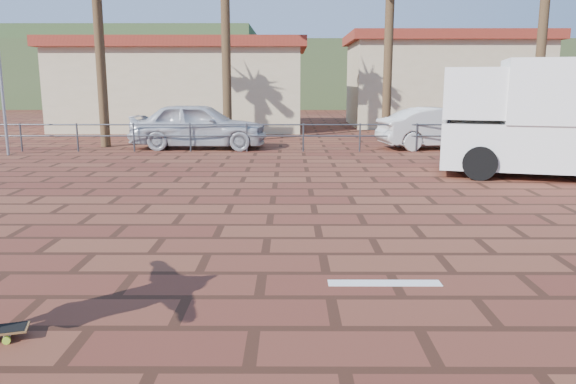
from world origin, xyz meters
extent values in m
plane|color=brown|center=(0.00, 0.00, 0.00)|extent=(120.00, 120.00, 0.00)
cube|color=white|center=(0.70, -1.20, 0.00)|extent=(1.40, 0.22, 0.01)
cylinder|color=#47494F|center=(-10.00, 12.00, 0.50)|extent=(0.06, 0.06, 1.00)
cylinder|color=#47494F|center=(-8.00, 12.00, 0.50)|extent=(0.06, 0.06, 1.00)
cylinder|color=#47494F|center=(-6.00, 12.00, 0.50)|extent=(0.06, 0.06, 1.00)
cylinder|color=#47494F|center=(-4.00, 12.00, 0.50)|extent=(0.06, 0.06, 1.00)
cylinder|color=#47494F|center=(-2.00, 12.00, 0.50)|extent=(0.06, 0.06, 1.00)
cylinder|color=#47494F|center=(0.00, 12.00, 0.50)|extent=(0.06, 0.06, 1.00)
cylinder|color=#47494F|center=(2.00, 12.00, 0.50)|extent=(0.06, 0.06, 1.00)
cylinder|color=#47494F|center=(4.00, 12.00, 0.50)|extent=(0.06, 0.06, 1.00)
cylinder|color=#47494F|center=(6.00, 12.00, 0.50)|extent=(0.06, 0.06, 1.00)
cylinder|color=#47494F|center=(8.00, 12.00, 0.50)|extent=(0.06, 0.06, 1.00)
cylinder|color=#47494F|center=(0.00, 12.00, 0.95)|extent=(24.00, 0.05, 0.05)
cylinder|color=#47494F|center=(0.00, 12.00, 0.55)|extent=(24.00, 0.05, 0.05)
cylinder|color=brown|center=(-7.50, 13.50, 3.50)|extent=(0.36, 0.36, 7.00)
cylinder|color=brown|center=(-3.00, 15.00, 4.10)|extent=(0.36, 0.36, 8.20)
cylinder|color=brown|center=(3.50, 15.50, 3.25)|extent=(0.36, 0.36, 6.50)
cylinder|color=brown|center=(9.00, 14.00, 3.90)|extent=(0.36, 0.36, 7.80)
cube|color=beige|center=(-6.00, 22.00, 2.00)|extent=(12.00, 7.00, 4.00)
cube|color=maroon|center=(-6.00, 22.00, 4.25)|extent=(12.60, 7.60, 0.50)
cube|color=beige|center=(8.00, 24.00, 2.25)|extent=(10.00, 6.00, 4.50)
cube|color=maroon|center=(8.00, 24.00, 4.75)|extent=(10.60, 6.60, 0.50)
cube|color=#384C28|center=(0.00, 50.00, 3.00)|extent=(70.00, 18.00, 6.00)
cube|color=#384C28|center=(-22.00, 56.00, 4.00)|extent=(35.00, 14.00, 8.00)
cube|color=silver|center=(-3.21, -2.74, 0.07)|extent=(0.12, 0.20, 0.03)
cylinder|color=#ADE330|center=(-3.18, -2.85, 0.04)|extent=(0.08, 0.05, 0.07)
cylinder|color=#ADE330|center=(-3.25, -2.63, 0.04)|extent=(0.08, 0.05, 0.07)
cube|color=white|center=(6.48, 6.79, 0.81)|extent=(6.23, 3.79, 1.18)
cube|color=white|center=(4.50, 7.32, 2.15)|extent=(2.28, 2.73, 1.29)
cube|color=black|center=(3.83, 7.50, 1.67)|extent=(0.54, 1.78, 0.70)
cylinder|color=black|center=(4.31, 6.20, 0.43)|extent=(0.91, 0.51, 0.86)
cylinder|color=black|center=(4.90, 8.38, 0.43)|extent=(0.91, 0.51, 0.86)
imported|color=silver|center=(-3.83, 13.00, 0.85)|extent=(5.07, 2.19, 1.70)
imported|color=silver|center=(5.11, 13.00, 0.75)|extent=(4.77, 2.36, 1.50)
camera|label=1|loc=(-0.48, -7.81, 2.47)|focal=35.00mm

